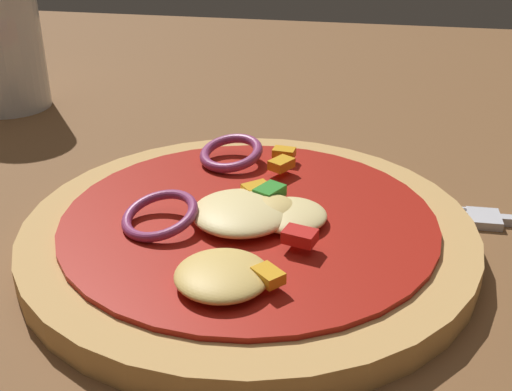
# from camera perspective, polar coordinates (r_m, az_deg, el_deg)

# --- Properties ---
(dining_table) EXTENTS (1.21, 1.10, 0.03)m
(dining_table) POSITION_cam_1_polar(r_m,az_deg,el_deg) (0.39, -7.90, -3.59)
(dining_table) COLOR brown
(dining_table) RESTS_ON ground
(pizza) EXTENTS (0.24, 0.24, 0.03)m
(pizza) POSITION_cam_1_polar(r_m,az_deg,el_deg) (0.34, -0.69, -3.11)
(pizza) COLOR tan
(pizza) RESTS_ON dining_table
(beer_glass) EXTENTS (0.07, 0.07, 0.12)m
(beer_glass) POSITION_cam_1_polar(r_m,az_deg,el_deg) (0.58, -21.64, 12.38)
(beer_glass) COLOR silver
(beer_glass) RESTS_ON dining_table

